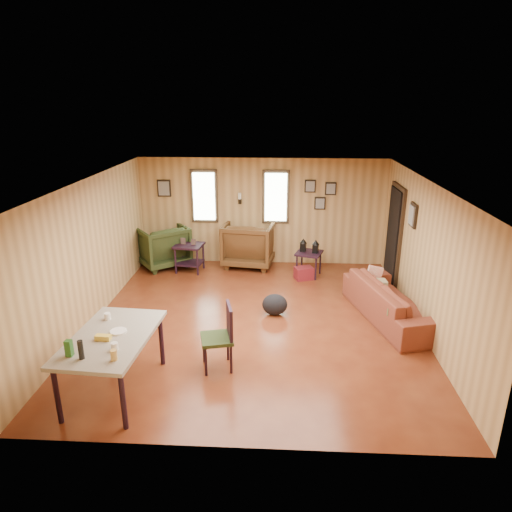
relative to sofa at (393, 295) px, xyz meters
The scene contains 11 objects.
room 2.32m from the sofa, behind, with size 5.54×6.04×2.44m.
sofa is the anchor object (origin of this frame).
recliner_brown 3.68m from the sofa, 135.85° to the left, with size 1.09×1.02×1.12m, color #4F3217.
recliner_green 5.20m from the sofa, 152.36° to the left, with size 1.01×0.94×1.04m, color #2A3618.
end_table 4.45m from the sofa, 151.85° to the left, with size 0.66×0.61×0.75m.
side_table 2.37m from the sofa, 124.11° to the left, with size 0.65×0.65×0.82m.
cooler 2.29m from the sofa, 129.26° to the left, with size 0.43×0.37×0.26m.
backpack 2.04m from the sofa, behind, with size 0.48×0.38×0.38m.
sofa_pillows 0.14m from the sofa, behind, with size 0.45×1.54×0.32m.
dining_table 4.67m from the sofa, 150.55° to the right, with size 1.06×1.64×1.04m.
dining_chair 3.20m from the sofa, 148.81° to the right, with size 0.52×0.52×0.96m.
Camera 1 is at (0.41, -7.02, 3.64)m, focal length 32.00 mm.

